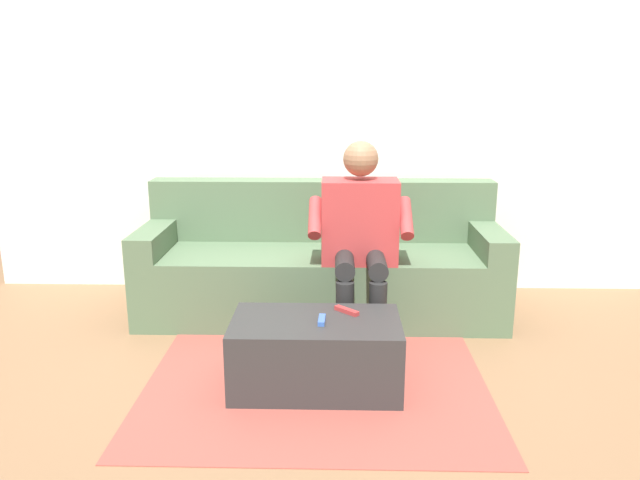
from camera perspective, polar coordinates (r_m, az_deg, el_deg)
ground_plane at (r=3.42m, az=-0.22°, el=-11.14°), size 8.00×8.00×0.00m
back_wall at (r=4.36m, az=0.28°, el=12.00°), size 4.83×0.06×2.58m
couch at (r=4.00m, az=0.10°, el=-2.55°), size 2.31×0.76×0.84m
coffee_table at (r=3.07m, az=-0.39°, el=-10.57°), size 0.83×0.48×0.35m
person_solo_seated at (r=3.56m, az=3.77°, el=1.07°), size 0.60×0.58×1.16m
remote_blue at (r=2.98m, az=0.17°, el=-7.49°), size 0.04×0.12×0.02m
remote_red at (r=3.09m, az=2.51°, el=-6.62°), size 0.13×0.12×0.02m
floor_rug at (r=3.25m, az=-0.32°, el=-12.50°), size 1.72×1.59×0.01m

